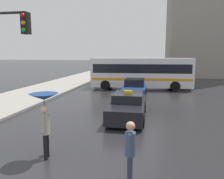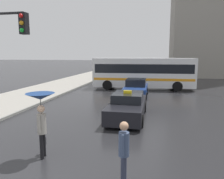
% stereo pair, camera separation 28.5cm
% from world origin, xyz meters
% --- Properties ---
extents(taxi, '(1.91, 4.61, 1.53)m').
position_xyz_m(taxi, '(1.52, 7.43, 0.64)').
color(taxi, black).
rests_on(taxi, ground_plane).
extents(sedan_red, '(1.91, 4.31, 1.47)m').
position_xyz_m(sedan_red, '(1.43, 13.80, 0.67)').
color(sedan_red, navy).
rests_on(sedan_red, ground_plane).
extents(city_bus, '(10.16, 3.05, 3.14)m').
position_xyz_m(city_bus, '(1.75, 18.24, 1.74)').
color(city_bus, silver).
rests_on(city_bus, ground_plane).
extents(pedestrian_with_umbrella, '(0.93, 0.93, 2.21)m').
position_xyz_m(pedestrian_with_umbrella, '(-0.67, 2.12, 1.71)').
color(pedestrian_with_umbrella, black).
rests_on(pedestrian_with_umbrella, ground_plane).
extents(pedestrian_man, '(0.29, 0.43, 1.74)m').
position_xyz_m(pedestrian_man, '(2.22, 1.10, 1.02)').
color(pedestrian_man, '#2D3347').
rests_on(pedestrian_man, ground_plane).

